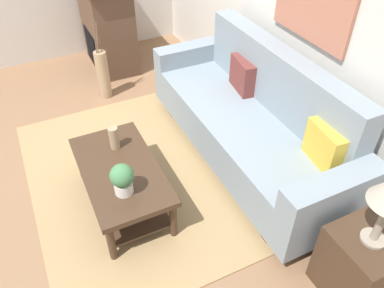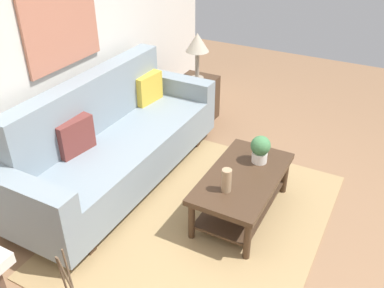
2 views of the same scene
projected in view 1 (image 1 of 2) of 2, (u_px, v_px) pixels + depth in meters
name	position (u px, v px, depth m)	size (l,w,h in m)	color
ground_plane	(92.00, 191.00, 3.47)	(9.58, 9.58, 0.00)	#8C6647
wall_back	(302.00, 7.00, 3.29)	(5.58, 0.10, 2.70)	silver
area_rug	(144.00, 174.00, 3.63)	(2.56, 2.03, 0.01)	#A38456
couch	(251.00, 120.00, 3.57)	(2.49, 0.84, 1.08)	gray
throw_pillow_maroon	(242.00, 75.00, 3.73)	(0.36, 0.12, 0.32)	brown
throw_pillow_mustard	(324.00, 146.00, 2.91)	(0.36, 0.12, 0.32)	gold
coffee_table	(121.00, 178.00, 3.16)	(1.10, 0.60, 0.43)	#422D1E
tabletop_vase	(114.00, 138.00, 3.21)	(0.08, 0.08, 0.21)	tan
potted_plant_tabletop	(122.00, 179.00, 2.79)	(0.18, 0.18, 0.26)	white
side_table	(360.00, 264.00, 2.57)	(0.44, 0.44, 0.56)	#422D1E
fireplace	(107.00, 24.00, 4.93)	(1.02, 0.58, 1.16)	brown
floor_vase	(103.00, 75.00, 4.50)	(0.15, 0.15, 0.58)	tan
floor_vase_branch_a	(97.00, 38.00, 4.19)	(0.01, 0.01, 0.36)	brown
floor_vase_branch_b	(98.00, 36.00, 4.21)	(0.01, 0.01, 0.36)	brown
floor_vase_branch_c	(95.00, 37.00, 4.20)	(0.01, 0.01, 0.36)	brown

